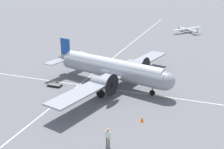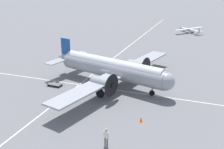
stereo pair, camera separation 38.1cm
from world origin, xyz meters
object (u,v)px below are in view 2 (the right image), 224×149
(crew_foreground, at_px, (106,135))
(baggage_cart, at_px, (55,84))
(suitcase_near_door, at_px, (57,83))
(traffic_cone, at_px, (141,120))
(airliner_main, at_px, (114,69))
(light_aircraft_distant, at_px, (189,30))

(crew_foreground, bearing_deg, baggage_cart, 158.02)
(suitcase_near_door, distance_m, traffic_cone, 14.68)
(airliner_main, height_order, traffic_cone, airliner_main)
(airliner_main, xyz_separation_m, traffic_cone, (-5.94, 8.30, -2.15))
(baggage_cart, height_order, traffic_cone, baggage_cart)
(light_aircraft_distant, xyz_separation_m, traffic_cone, (-0.21, 48.62, -0.52))
(airliner_main, bearing_deg, crew_foreground, -58.43)
(suitcase_near_door, height_order, traffic_cone, traffic_cone)
(crew_foreground, distance_m, suitcase_near_door, 16.13)
(airliner_main, height_order, suitcase_near_door, airliner_main)
(crew_foreground, bearing_deg, suitcase_near_door, 156.46)
(suitcase_near_door, height_order, light_aircraft_distant, light_aircraft_distant)
(suitcase_near_door, xyz_separation_m, light_aircraft_distant, (-13.20, -42.67, 0.53))
(suitcase_near_door, bearing_deg, light_aircraft_distant, -107.19)
(airliner_main, xyz_separation_m, baggage_cart, (7.56, 2.86, -2.13))
(light_aircraft_distant, distance_m, traffic_cone, 48.62)
(light_aircraft_distant, height_order, traffic_cone, light_aircraft_distant)
(suitcase_near_door, bearing_deg, airliner_main, -162.57)
(crew_foreground, height_order, suitcase_near_door, crew_foreground)
(suitcase_near_door, height_order, baggage_cart, baggage_cart)
(light_aircraft_distant, relative_size, traffic_cone, 13.96)
(light_aircraft_distant, bearing_deg, traffic_cone, 130.32)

